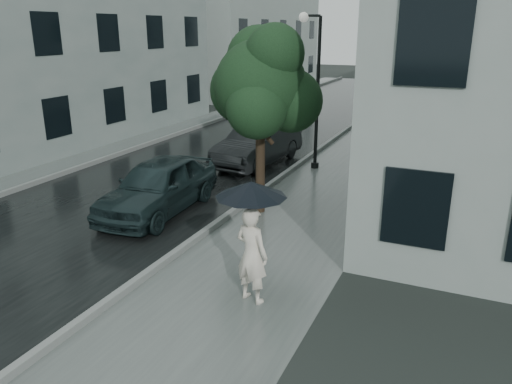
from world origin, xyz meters
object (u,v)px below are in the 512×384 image
at_px(pedestrian, 252,255).
at_px(car_near, 158,186).
at_px(street_tree, 262,84).
at_px(car_far, 258,144).
at_px(lamp_post, 314,82).

relative_size(pedestrian, car_near, 0.42).
xyz_separation_m(street_tree, car_near, (-2.51, -1.24, -2.68)).
bearing_deg(street_tree, pedestrian, -68.86).
height_order(pedestrian, car_far, pedestrian).
relative_size(car_near, car_far, 0.98).
distance_m(lamp_post, car_near, 6.85).
height_order(lamp_post, car_far, lamp_post).
bearing_deg(lamp_post, car_far, 167.87).
bearing_deg(car_near, car_far, 83.04).
distance_m(pedestrian, lamp_post, 9.65).
relative_size(street_tree, lamp_post, 0.93).
bearing_deg(pedestrian, car_far, -52.34).
bearing_deg(car_near, lamp_post, 65.59).
bearing_deg(car_far, lamp_post, 13.22).
relative_size(lamp_post, car_far, 1.18).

